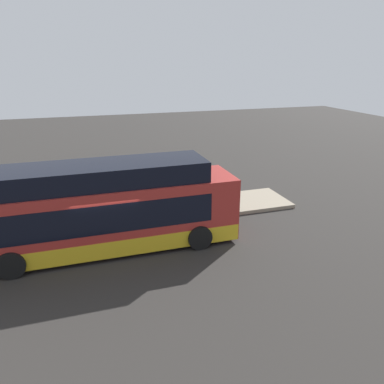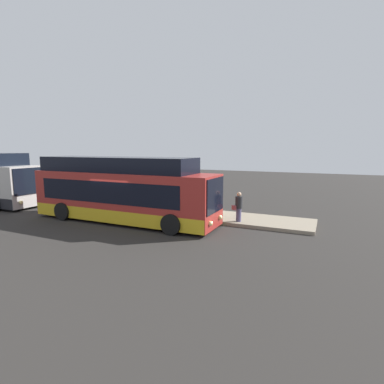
{
  "view_description": "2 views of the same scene",
  "coord_description": "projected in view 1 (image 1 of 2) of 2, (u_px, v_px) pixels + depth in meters",
  "views": [
    {
      "loc": [
        -0.88,
        -14.24,
        7.48
      ],
      "look_at": [
        3.96,
        0.73,
        1.86
      ],
      "focal_mm": 35.0,
      "sensor_mm": 36.0,
      "label": 1
    },
    {
      "loc": [
        10.46,
        -13.36,
        4.15
      ],
      "look_at": [
        3.96,
        0.73,
        1.86
      ],
      "focal_mm": 28.0,
      "sensor_mm": 36.0,
      "label": 2
    }
  ],
  "objects": [
    {
      "name": "trash_bin",
      "position": [
        57.0,
        210.0,
        18.31
      ],
      "size": [
        0.44,
        0.44,
        0.65
      ],
      "color": "#593319",
      "rests_on": "platform"
    },
    {
      "name": "suitcase",
      "position": [
        187.0,
        198.0,
        19.61
      ],
      "size": [
        0.4,
        0.27,
        0.99
      ],
      "color": "beige",
      "rests_on": "platform"
    },
    {
      "name": "ground",
      "position": [
        107.0,
        250.0,
        15.53
      ],
      "size": [
        80.0,
        80.0,
        0.0
      ],
      "primitive_type": "plane",
      "color": "#2B2826"
    },
    {
      "name": "passenger_boarding",
      "position": [
        224.0,
        194.0,
        18.82
      ],
      "size": [
        0.63,
        0.64,
        1.62
      ],
      "rotation": [
        0.0,
        0.0,
        2.36
      ],
      "color": "#4C476B",
      "rests_on": "platform"
    },
    {
      "name": "bus_lead",
      "position": [
        100.0,
        212.0,
        15.06
      ],
      "size": [
        11.16,
        2.78,
        3.65
      ],
      "color": "maroon",
      "rests_on": "ground"
    },
    {
      "name": "passenger_waiting",
      "position": [
        181.0,
        187.0,
        19.77
      ],
      "size": [
        0.39,
        0.39,
        1.63
      ],
      "rotation": [
        0.0,
        0.0,
        -1.35
      ],
      "color": "silver",
      "rests_on": "platform"
    },
    {
      "name": "sign_post",
      "position": [
        87.0,
        192.0,
        17.1
      ],
      "size": [
        0.1,
        0.79,
        2.34
      ],
      "color": "#4C4C51",
      "rests_on": "platform"
    },
    {
      "name": "platform",
      "position": [
        100.0,
        219.0,
        18.22
      ],
      "size": [
        20.0,
        2.88,
        0.19
      ],
      "color": "gray",
      "rests_on": "ground"
    }
  ]
}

